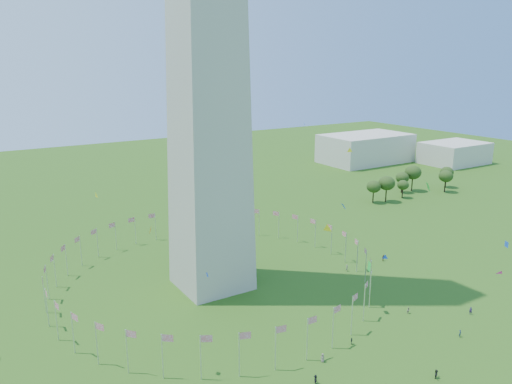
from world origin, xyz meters
TOP-DOWN VIEW (x-y plane):
  - flag_ring at (-0.00, 50.00)m, footprint 80.24×80.24m
  - gov_building_east_a at (150.00, 150.00)m, footprint 50.00×30.00m
  - gov_building_east_b at (190.00, 120.00)m, footprint 35.00×25.00m
  - crowd at (10.22, -3.61)m, footprint 91.11×76.49m
  - kites_aloft at (15.40, 24.45)m, footprint 97.79×55.05m
  - tree_line_east at (114.92, 85.44)m, footprint 53.11×15.79m

SIDE VIEW (x-z plane):
  - crowd at x=10.22m, z-range -0.09..1.88m
  - flag_ring at x=0.00m, z-range 0.00..9.00m
  - tree_line_east at x=114.92m, z-range -0.72..10.65m
  - gov_building_east_b at x=190.00m, z-range 0.00..12.00m
  - gov_building_east_a at x=150.00m, z-range 0.00..16.00m
  - kites_aloft at x=15.40m, z-range 0.11..37.00m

